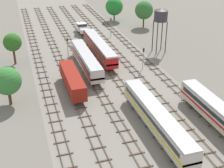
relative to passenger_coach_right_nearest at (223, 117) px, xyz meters
The scene contains 22 objects.
ground_plane 34.63m from the passenger_coach_right_nearest, 111.16° to the left, with size 480.00×480.00×0.00m, color slate.
ballast_bed 34.63m from the passenger_coach_right_nearest, 111.16° to the left, with size 28.93×176.00×0.01m, color gray.
track_far_left 41.59m from the passenger_coach_right_nearest, 126.90° to the left, with size 2.40×126.00×0.29m.
track_left 38.81m from the passenger_coach_right_nearest, 120.99° to the left, with size 2.40×126.00×0.29m.
track_centre_left 36.50m from the passenger_coach_right_nearest, 114.25° to the left, with size 2.40×126.00×0.29m.
track_centre 34.76m from the passenger_coach_right_nearest, 106.71° to the left, with size 2.40×126.00×0.29m.
track_centre_right 33.67m from the passenger_coach_right_nearest, 98.54° to the left, with size 2.40×126.00×0.29m.
track_right 33.30m from the passenger_coach_right_nearest, 90.00° to the left, with size 2.40×126.00×0.29m.
passenger_coach_right_nearest is the anchor object (origin of this frame).
passenger_coach_centre_near 10.47m from the passenger_coach_right_nearest, 162.25° to the left, with size 2.96×22.00×3.80m.
freight_boxcar_left_mid 28.87m from the passenger_coach_right_nearest, 133.67° to the left, with size 2.87×14.00×3.60m.
diesel_railcar_centre_left_midfar 33.65m from the passenger_coach_right_nearest, 116.39° to the left, with size 2.96×20.50×3.80m.
passenger_coach_centre_far 38.48m from the passenger_coach_right_nearest, 105.02° to the left, with size 2.96×22.00×3.80m.
shunter_loco_centre_farther 57.96m from the passenger_coach_right_nearest, 99.91° to the left, with size 2.74×8.46×3.10m.
water_tower 37.07m from the passenger_coach_right_nearest, 80.80° to the left, with size 3.55×3.55×11.38m.
signal_post_nearest 42.97m from the passenger_coach_right_nearest, 113.96° to the left, with size 0.28×0.47×5.10m.
signal_post_near 51.32m from the passenger_coach_right_nearest, 92.78° to the left, with size 0.28×0.47×5.79m.
signal_post_mid 26.81m from the passenger_coach_right_nearest, 95.34° to the left, with size 0.28×0.47×5.19m.
lineside_tree_0 37.30m from the passenger_coach_right_nearest, 149.06° to the left, with size 5.10×5.10×7.33m.
lineside_tree_1 59.05m from the passenger_coach_right_nearest, 79.53° to the left, with size 5.80×5.80×8.41m.
lineside_tree_3 68.41m from the passenger_coach_right_nearest, 86.61° to the left, with size 5.96×5.96×7.91m.
lineside_tree_4 49.27m from the passenger_coach_right_nearest, 128.07° to the left, with size 4.23×4.23×7.53m.
Camera 1 is at (-16.92, -11.07, 29.57)m, focal length 50.77 mm.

